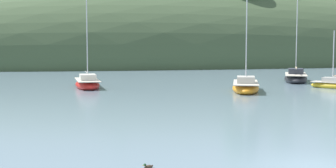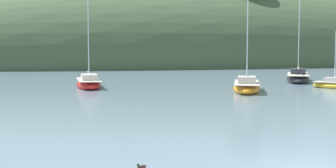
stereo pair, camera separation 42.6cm
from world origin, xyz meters
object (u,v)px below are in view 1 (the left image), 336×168
(sailboat_yellow_far, at_px, (246,87))
(sailboat_grey_yawl, at_px, (296,78))
(duck_lead, at_px, (148,167))
(sailboat_blue_center, at_px, (87,84))
(sailboat_navy_dinghy, at_px, (335,85))

(sailboat_yellow_far, xyz_separation_m, sailboat_grey_yawl, (9.70, 8.40, 0.02))
(sailboat_grey_yawl, distance_m, duck_lead, 39.04)
(sailboat_grey_yawl, bearing_deg, duck_lead, -126.92)
(sailboat_yellow_far, xyz_separation_m, duck_lead, (-13.74, -22.81, -0.36))
(sailboat_blue_center, distance_m, sailboat_grey_yawl, 22.88)
(sailboat_blue_center, distance_m, duck_lead, 29.88)
(sailboat_blue_center, bearing_deg, sailboat_yellow_far, -28.26)
(sailboat_navy_dinghy, relative_size, sailboat_yellow_far, 0.55)
(sailboat_blue_center, bearing_deg, sailboat_grey_yawl, 3.35)
(sailboat_yellow_far, distance_m, duck_lead, 26.63)
(sailboat_navy_dinghy, height_order, duck_lead, sailboat_navy_dinghy)
(sailboat_navy_dinghy, bearing_deg, sailboat_grey_yawl, 87.76)
(sailboat_yellow_far, relative_size, sailboat_grey_yawl, 0.95)
(sailboat_navy_dinghy, bearing_deg, sailboat_blue_center, 164.27)
(sailboat_yellow_far, height_order, sailboat_grey_yawl, sailboat_grey_yawl)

